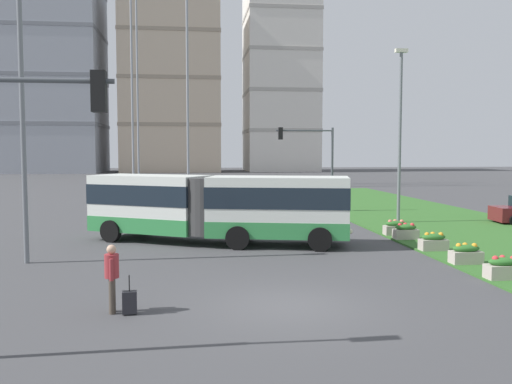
% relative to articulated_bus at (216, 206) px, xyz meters
% --- Properties ---
extents(ground_plane, '(260.00, 260.00, 0.00)m').
position_rel_articulated_bus_xyz_m(ground_plane, '(1.40, -10.33, -1.65)').
color(ground_plane, '#424244').
extents(grass_median, '(10.00, 70.00, 0.08)m').
position_rel_articulated_bus_xyz_m(grass_median, '(13.07, -0.33, -1.61)').
color(grass_median, '#336628').
rests_on(grass_median, ground_plane).
extents(articulated_bus, '(11.80, 6.51, 3.00)m').
position_rel_articulated_bus_xyz_m(articulated_bus, '(0.00, 0.00, 0.00)').
color(articulated_bus, silver).
rests_on(articulated_bus, ground).
extents(pedestrian_crossing, '(0.36, 0.58, 1.74)m').
position_rel_articulated_bus_xyz_m(pedestrian_crossing, '(-3.08, -10.42, -0.65)').
color(pedestrian_crossing, '#4C4238').
rests_on(pedestrian_crossing, ground).
extents(rolling_suitcase, '(0.38, 0.28, 0.97)m').
position_rel_articulated_bus_xyz_m(rolling_suitcase, '(-2.63, -10.62, -1.34)').
color(rolling_suitcase, '#232328').
rests_on(rolling_suitcase, ground).
extents(flower_planter_0, '(1.10, 0.56, 0.74)m').
position_rel_articulated_bus_xyz_m(flower_planter_0, '(8.67, -8.33, -1.23)').
color(flower_planter_0, '#B7AD9E').
rests_on(flower_planter_0, grass_median).
extents(flower_planter_1, '(1.10, 0.56, 0.74)m').
position_rel_articulated_bus_xyz_m(flower_planter_1, '(8.67, -5.93, -1.23)').
color(flower_planter_1, '#B7AD9E').
rests_on(flower_planter_1, grass_median).
extents(flower_planter_2, '(1.10, 0.56, 0.74)m').
position_rel_articulated_bus_xyz_m(flower_planter_2, '(8.67, -3.25, -1.23)').
color(flower_planter_2, '#B7AD9E').
rests_on(flower_planter_2, grass_median).
extents(flower_planter_3, '(1.10, 0.56, 0.74)m').
position_rel_articulated_bus_xyz_m(flower_planter_3, '(8.67, -0.32, -1.23)').
color(flower_planter_3, '#B7AD9E').
rests_on(flower_planter_3, grass_median).
extents(flower_planter_4, '(1.10, 0.56, 0.74)m').
position_rel_articulated_bus_xyz_m(flower_planter_4, '(8.67, 0.96, -1.23)').
color(flower_planter_4, '#B7AD9E').
rests_on(flower_planter_4, grass_median).
extents(traffic_light_far_right, '(3.90, 0.28, 5.69)m').
position_rel_articulated_bus_xyz_m(traffic_light_far_right, '(6.97, 11.67, 2.29)').
color(traffic_light_far_right, '#474C51').
rests_on(traffic_light_far_right, ground).
extents(streetlight_left, '(0.70, 0.28, 10.07)m').
position_rel_articulated_bus_xyz_m(streetlight_left, '(-7.10, -3.68, 3.83)').
color(streetlight_left, slate).
rests_on(streetlight_left, ground).
extents(streetlight_median, '(0.70, 0.28, 9.80)m').
position_rel_articulated_bus_xyz_m(streetlight_median, '(10.57, 5.54, 3.70)').
color(streetlight_median, slate).
rests_on(streetlight_median, ground).
extents(apartment_tower_west, '(19.12, 18.10, 54.31)m').
position_rel_articulated_bus_xyz_m(apartment_tower_west, '(-28.60, 90.33, 25.52)').
color(apartment_tower_west, '#9EA3AD').
rests_on(apartment_tower_west, ground).
extents(apartment_tower_westcentre, '(20.05, 14.98, 36.51)m').
position_rel_articulated_bus_xyz_m(apartment_tower_westcentre, '(-5.41, 91.46, 16.62)').
color(apartment_tower_westcentre, '#C6B299').
rests_on(apartment_tower_westcentre, ground).
extents(apartment_tower_centre, '(15.04, 16.43, 40.84)m').
position_rel_articulated_bus_xyz_m(apartment_tower_centre, '(17.79, 93.81, 18.79)').
color(apartment_tower_centre, silver).
rests_on(apartment_tower_centre, ground).
extents(transmission_pylon, '(9.00, 6.24, 36.48)m').
position_rel_articulated_bus_xyz_m(transmission_pylon, '(-4.56, 40.40, 18.05)').
color(transmission_pylon, gray).
rests_on(transmission_pylon, ground).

